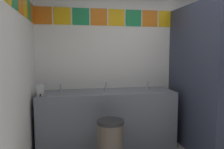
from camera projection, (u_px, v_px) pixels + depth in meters
wall_back at (148, 57)px, 3.84m from camera, size 3.70×0.09×2.73m
vanity_counter at (107, 118)px, 3.46m from camera, size 2.04×0.60×0.86m
faucet_left at (61, 88)px, 3.37m from camera, size 0.04×0.10×0.14m
faucet_center at (106, 87)px, 3.50m from camera, size 0.04×0.10×0.14m
faucet_right at (147, 86)px, 3.62m from camera, size 0.04×0.10×0.14m
soap_dispenser at (41, 90)px, 3.05m from camera, size 0.09×0.09×0.16m
stall_divider at (211, 81)px, 3.05m from camera, size 0.92×1.32×2.13m
toilet at (213, 122)px, 3.73m from camera, size 0.39×0.49×0.74m
trash_bin at (110, 145)px, 2.78m from camera, size 0.34×0.34×0.62m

